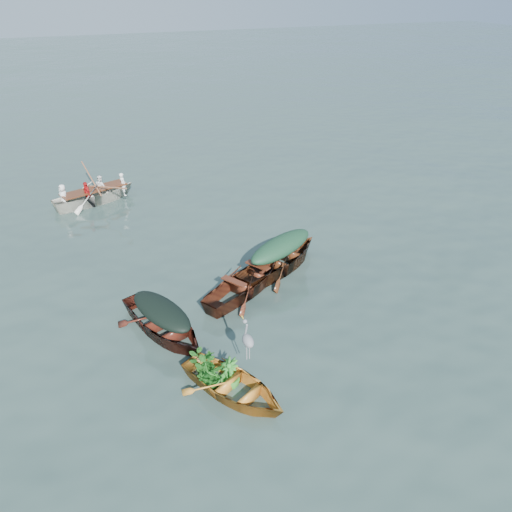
{
  "coord_description": "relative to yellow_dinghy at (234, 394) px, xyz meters",
  "views": [
    {
      "loc": [
        -3.99,
        -10.04,
        7.54
      ],
      "look_at": [
        0.57,
        1.5,
        0.5
      ],
      "focal_mm": 35.0,
      "sensor_mm": 36.0,
      "label": 1
    }
  ],
  "objects": [
    {
      "name": "green_tarp_boat",
      "position": [
        2.92,
        4.18,
        0.0
      ],
      "size": [
        4.67,
        3.4,
        1.07
      ],
      "primitive_type": "imported",
      "rotation": [
        0.0,
        0.0,
        2.07
      ],
      "color": "#482510",
      "rests_on": "ground"
    },
    {
      "name": "rowers",
      "position": [
        -1.57,
        11.21,
        0.91
      ],
      "size": [
        3.29,
        2.11,
        0.76
      ],
      "primitive_type": "imported",
      "rotation": [
        0.0,
        0.0,
        1.9
      ],
      "color": "white",
      "rests_on": "rowed_boat"
    },
    {
      "name": "open_wooden_boat",
      "position": [
        1.59,
        3.47,
        0.0
      ],
      "size": [
        4.31,
        3.33,
        0.98
      ],
      "primitive_type": "imported",
      "rotation": [
        0.0,
        0.0,
        2.12
      ],
      "color": "#562715",
      "rests_on": "ground"
    },
    {
      "name": "dinghy_weeds",
      "position": [
        -0.26,
        0.49,
        0.72
      ],
      "size": [
        1.06,
        1.13,
        0.6
      ],
      "primitive_type": "imported",
      "rotation": [
        0.0,
        0.0,
        0.53
      ],
      "color": "#1C6B1D",
      "rests_on": "yellow_dinghy"
    },
    {
      "name": "yellow_dinghy",
      "position": [
        0.0,
        0.0,
        0.0
      ],
      "size": [
        2.74,
        3.36,
        0.83
      ],
      "primitive_type": "imported",
      "rotation": [
        0.0,
        0.0,
        0.53
      ],
      "color": "#C17A25",
      "rests_on": "ground"
    },
    {
      "name": "dark_covered_boat",
      "position": [
        -0.9,
        2.52,
        0.0
      ],
      "size": [
        2.69,
        4.06,
        0.96
      ],
      "primitive_type": "imported",
      "rotation": [
        0.0,
        0.0,
        0.37
      ],
      "color": "#421B0F",
      "rests_on": "ground"
    },
    {
      "name": "dark_tarp_cover",
      "position": [
        -0.9,
        2.52,
        0.68
      ],
      "size": [
        1.48,
        2.23,
        0.4
      ],
      "primitive_type": "ellipsoid",
      "rotation": [
        0.0,
        0.0,
        0.37
      ],
      "color": "black",
      "rests_on": "dark_covered_boat"
    },
    {
      "name": "ground",
      "position": [
        1.66,
        2.88,
        0.0
      ],
      "size": [
        140.0,
        140.0,
        0.0
      ],
      "primitive_type": "plane",
      "color": "#344942",
      "rests_on": "ground"
    },
    {
      "name": "rowed_boat",
      "position": [
        -1.57,
        11.21,
        0.0
      ],
      "size": [
        4.58,
        2.67,
        1.05
      ],
      "primitive_type": "imported",
      "rotation": [
        0.0,
        0.0,
        1.9
      ],
      "color": "silver",
      "rests_on": "ground"
    },
    {
      "name": "heron",
      "position": [
        0.45,
        0.32,
        0.88
      ],
      "size": [
        0.44,
        0.49,
        0.92
      ],
      "primitive_type": null,
      "rotation": [
        0.0,
        0.0,
        0.53
      ],
      "color": "gray",
      "rests_on": "yellow_dinghy"
    },
    {
      "name": "oars",
      "position": [
        -1.57,
        11.21,
        0.56
      ],
      "size": [
        1.41,
        2.65,
        0.06
      ],
      "primitive_type": null,
      "rotation": [
        0.0,
        0.0,
        1.9
      ],
      "color": "brown",
      "rests_on": "rowed_boat"
    },
    {
      "name": "thwart_benches",
      "position": [
        1.59,
        3.47,
        0.51
      ],
      "size": [
        2.22,
        1.78,
        0.04
      ],
      "primitive_type": null,
      "rotation": [
        0.0,
        0.0,
        2.12
      ],
      "color": "#431C0F",
      "rests_on": "open_wooden_boat"
    },
    {
      "name": "green_tarp_cover",
      "position": [
        2.92,
        4.18,
        0.8
      ],
      "size": [
        2.57,
        1.87,
        0.52
      ],
      "primitive_type": "ellipsoid",
      "rotation": [
        0.0,
        0.0,
        2.07
      ],
      "color": "#193E28",
      "rests_on": "green_tarp_boat"
    }
  ]
}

